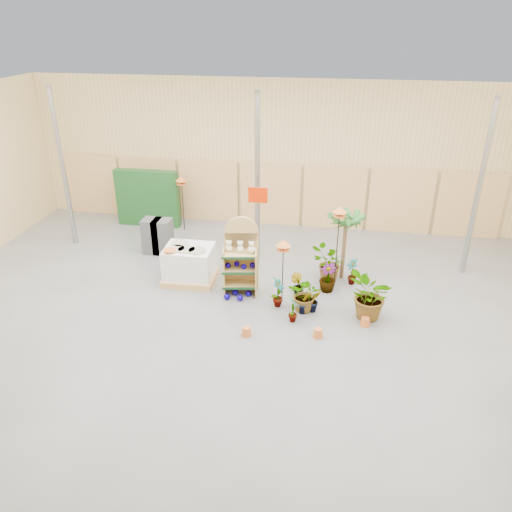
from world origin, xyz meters
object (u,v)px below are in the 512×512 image
(display_shelf, at_px, (241,259))
(pallet_stack, at_px, (189,264))
(bird_table_front, at_px, (283,245))
(potted_plant_2, at_px, (306,295))

(display_shelf, xyz_separation_m, pallet_stack, (-1.40, 0.31, -0.42))
(display_shelf, bearing_deg, bird_table_front, -28.86)
(display_shelf, distance_m, pallet_stack, 1.49)
(pallet_stack, xyz_separation_m, bird_table_front, (2.45, -0.67, 1.03))
(pallet_stack, height_order, potted_plant_2, pallet_stack)
(display_shelf, relative_size, bird_table_front, 1.20)
(potted_plant_2, bearing_deg, display_shelf, 158.52)
(pallet_stack, relative_size, potted_plant_2, 1.58)
(pallet_stack, bearing_deg, potted_plant_2, -18.80)
(bird_table_front, relative_size, potted_plant_2, 1.93)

